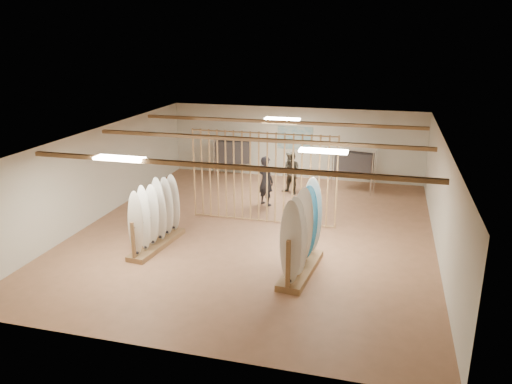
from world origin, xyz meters
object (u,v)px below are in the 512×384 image
(rack_right, at_px, (301,245))
(shopper_b, at_px, (291,170))
(rack_left, at_px, (156,225))
(shopper_a, at_px, (266,177))
(clothing_rack_b, at_px, (354,164))
(clothing_rack_a, at_px, (233,152))

(rack_right, height_order, shopper_b, rack_right)
(rack_left, height_order, shopper_a, shopper_a)
(rack_right, height_order, clothing_rack_b, rack_right)
(rack_left, height_order, shopper_b, rack_left)
(rack_right, relative_size, shopper_b, 1.29)
(shopper_a, bearing_deg, rack_left, 93.37)
(rack_right, xyz_separation_m, shopper_b, (-1.44, 6.07, 0.16))
(rack_left, bearing_deg, shopper_b, 70.37)
(clothing_rack_a, xyz_separation_m, shopper_b, (2.69, -1.63, -0.13))
(clothing_rack_b, xyz_separation_m, shopper_b, (-2.13, -0.86, -0.14))
(rack_right, xyz_separation_m, shopper_a, (-2.03, 4.67, 0.23))
(rack_left, distance_m, shopper_b, 6.12)
(rack_left, relative_size, shopper_b, 1.30)
(rack_left, relative_size, clothing_rack_b, 1.46)
(clothing_rack_b, distance_m, shopper_a, 3.53)
(rack_right, bearing_deg, shopper_a, 119.27)
(rack_right, bearing_deg, clothing_rack_b, 90.13)
(rack_right, xyz_separation_m, clothing_rack_a, (-4.14, 7.71, 0.29))
(clothing_rack_b, bearing_deg, rack_right, -82.37)
(rack_left, bearing_deg, shopper_a, 69.57)
(rack_left, distance_m, rack_right, 4.07)
(rack_left, bearing_deg, clothing_rack_a, 96.28)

